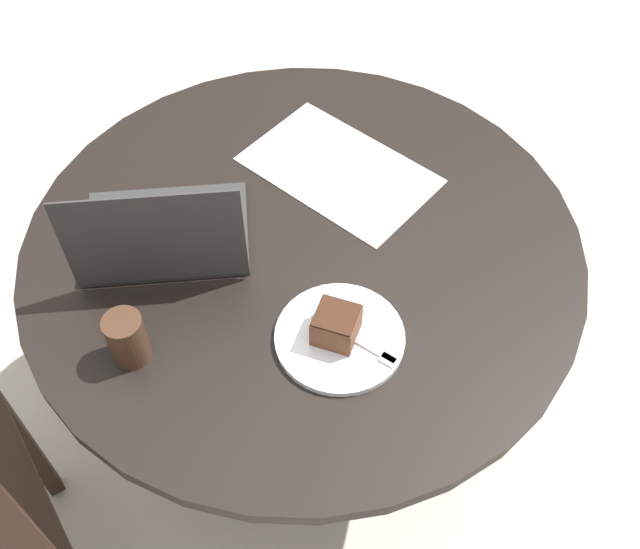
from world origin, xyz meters
TOP-DOWN VIEW (x-y plane):
  - ground_plane at (0.00, 0.00)m, footprint 12.00×12.00m
  - dining_table at (0.00, 0.00)m, footprint 1.08×1.08m
  - paper_document at (-0.14, 0.15)m, footprint 0.45×0.37m
  - plate at (0.23, -0.04)m, footprint 0.23×0.23m
  - cake_slice at (0.23, -0.04)m, footprint 0.10×0.10m
  - fork at (0.26, -0.01)m, footprint 0.16×0.10m
  - coffee_glass at (0.10, -0.37)m, footprint 0.07×0.07m
  - laptop at (-0.10, -0.24)m, footprint 0.33×0.37m

SIDE VIEW (x-z plane):
  - ground_plane at x=0.00m, z-range 0.00..0.00m
  - dining_table at x=0.00m, z-range 0.22..0.95m
  - paper_document at x=-0.14m, z-range 0.74..0.74m
  - plate at x=0.23m, z-range 0.74..0.75m
  - fork at x=0.26m, z-range 0.75..0.76m
  - laptop at x=-0.10m, z-range 0.66..0.90m
  - cake_slice at x=0.23m, z-range 0.75..0.81m
  - coffee_glass at x=0.10m, z-range 0.74..0.84m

